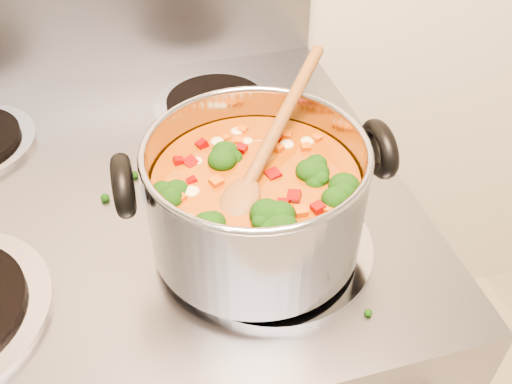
% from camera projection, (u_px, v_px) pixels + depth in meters
% --- Properties ---
extents(electric_range, '(0.80, 0.72, 1.08)m').
position_uv_depth(electric_range, '(147.00, 370.00, 1.07)').
color(electric_range, gray).
rests_on(electric_range, ground).
extents(stockpot, '(0.30, 0.25, 0.15)m').
position_uv_depth(stockpot, '(256.00, 198.00, 0.64)').
color(stockpot, '#9D9DA5').
rests_on(stockpot, electric_range).
extents(wooden_spoon, '(0.19, 0.23, 0.09)m').
position_uv_depth(wooden_spoon, '(262.00, 158.00, 0.62)').
color(wooden_spoon, brown).
rests_on(wooden_spoon, stockpot).
extents(cooktop_crumbs, '(0.19, 0.34, 0.01)m').
position_uv_depth(cooktop_crumbs, '(176.00, 229.00, 0.71)').
color(cooktop_crumbs, black).
rests_on(cooktop_crumbs, electric_range).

